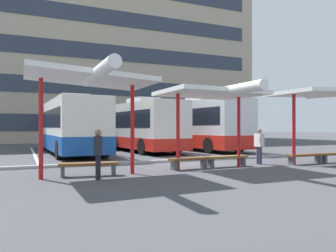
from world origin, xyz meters
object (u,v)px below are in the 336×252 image
at_px(waiting_passenger_0, 98,151).
at_px(bench_1, 189,161).
at_px(coach_bus_1, 135,127).
at_px(waiting_shelter_0, 91,80).
at_px(bench_3, 305,156).
at_px(bench_4, 335,155).
at_px(waiting_shelter_1, 213,95).
at_px(waiting_passenger_1, 259,144).
at_px(bench_2, 227,158).
at_px(coach_bus_0, 69,127).
at_px(coach_bus_2, 192,126).
at_px(waiting_shelter_2, 327,94).
at_px(bench_0, 89,166).

bearing_deg(waiting_passenger_0, bench_1, 16.68).
bearing_deg(coach_bus_1, waiting_shelter_0, -114.61).
bearing_deg(waiting_shelter_0, bench_3, 0.88).
xyz_separation_m(bench_1, bench_4, (7.34, -0.54, 0.00)).
distance_m(waiting_shelter_1, waiting_passenger_0, 5.18).
relative_size(coach_bus_1, waiting_passenger_1, 7.07).
relative_size(bench_2, bench_4, 1.07).
bearing_deg(bench_3, coach_bus_0, 129.20).
height_order(coach_bus_0, waiting_shelter_1, coach_bus_0).
relative_size(bench_1, bench_4, 0.99).
relative_size(coach_bus_0, bench_2, 6.42).
height_order(bench_3, bench_4, same).
distance_m(coach_bus_2, bench_2, 10.74).
xyz_separation_m(waiting_shelter_1, bench_1, (-0.90, 0.31, -2.58)).
bearing_deg(waiting_shelter_1, bench_4, -2.03).
xyz_separation_m(coach_bus_2, bench_1, (-5.47, -10.08, -1.41)).
height_order(waiting_shelter_1, waiting_passenger_0, waiting_shelter_1).
xyz_separation_m(waiting_shelter_1, waiting_shelter_2, (5.54, -0.57, 0.19)).
distance_m(bench_1, waiting_passenger_1, 3.67).
xyz_separation_m(coach_bus_0, waiting_shelter_1, (4.15, -10.60, 1.29)).
distance_m(bench_2, waiting_passenger_0, 5.76).
bearing_deg(bench_2, bench_1, -177.19).
height_order(coach_bus_0, waiting_passenger_1, coach_bus_0).
bearing_deg(waiting_shelter_0, bench_0, 90.00).
distance_m(coach_bus_1, waiting_shelter_0, 12.70).
bearing_deg(coach_bus_0, waiting_passenger_0, -92.72).
height_order(bench_4, waiting_passenger_1, waiting_passenger_1).
distance_m(waiting_shelter_1, bench_4, 6.94).
xyz_separation_m(coach_bus_2, bench_3, (0.06, -10.57, -1.41)).
bearing_deg(waiting_shelter_2, coach_bus_1, 113.60).
distance_m(coach_bus_1, waiting_passenger_1, 10.83).
xyz_separation_m(bench_2, bench_4, (5.54, -0.63, -0.00)).
relative_size(waiting_shelter_0, bench_4, 2.80).
bearing_deg(waiting_passenger_0, coach_bus_1, 66.85).
bearing_deg(coach_bus_0, waiting_shelter_0, -93.56).
distance_m(bench_0, waiting_shelter_2, 10.75).
distance_m(coach_bus_0, bench_0, 10.65).
bearing_deg(waiting_shelter_2, waiting_shelter_1, 174.14).
height_order(bench_1, bench_2, same).
xyz_separation_m(bench_1, waiting_passenger_1, (3.62, 0.28, 0.56)).
relative_size(waiting_passenger_0, waiting_passenger_1, 1.00).
height_order(waiting_shelter_0, waiting_passenger_0, waiting_shelter_0).
bearing_deg(waiting_shelter_2, coach_bus_0, 130.95).
xyz_separation_m(bench_4, waiting_passenger_0, (-11.13, -0.60, 0.55)).
bearing_deg(waiting_shelter_2, waiting_passenger_0, -178.56).
distance_m(waiting_shelter_1, bench_1, 2.75).
distance_m(bench_1, waiting_passenger_0, 4.00).
bearing_deg(bench_4, coach_bus_2, 99.94).
xyz_separation_m(coach_bus_1, bench_1, (-1.32, -10.83, -1.32)).
bearing_deg(coach_bus_0, waiting_shelter_1, -68.60).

